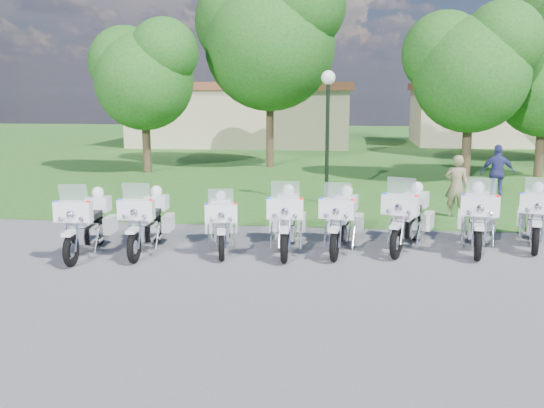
# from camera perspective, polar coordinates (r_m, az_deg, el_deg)

# --- Properties ---
(ground) EXTENTS (100.00, 100.00, 0.00)m
(ground) POSITION_cam_1_polar(r_m,az_deg,el_deg) (13.15, 3.23, -5.11)
(ground) COLOR #545559
(ground) RESTS_ON ground
(grass_lawn) EXTENTS (100.00, 48.00, 0.01)m
(grass_lawn) POSITION_cam_1_polar(r_m,az_deg,el_deg) (39.80, 5.74, 5.41)
(grass_lawn) COLOR #2F5C1D
(grass_lawn) RESTS_ON ground
(motorcycle_0) EXTENTS (0.92, 2.50, 1.68)m
(motorcycle_0) POSITION_cam_1_polar(r_m,az_deg,el_deg) (13.96, -16.97, -1.67)
(motorcycle_0) COLOR black
(motorcycle_0) RESTS_ON ground
(motorcycle_1) EXTENTS (0.85, 2.48, 1.67)m
(motorcycle_1) POSITION_cam_1_polar(r_m,az_deg,el_deg) (13.88, -11.62, -1.51)
(motorcycle_1) COLOR black
(motorcycle_1) RESTS_ON ground
(motorcycle_2) EXTENTS (1.03, 2.24, 1.52)m
(motorcycle_2) POSITION_cam_1_polar(r_m,az_deg,el_deg) (13.73, -4.81, -1.73)
(motorcycle_2) COLOR black
(motorcycle_2) RESTS_ON ground
(motorcycle_3) EXTENTS (0.89, 2.53, 1.70)m
(motorcycle_3) POSITION_cam_1_polar(r_m,az_deg,el_deg) (13.62, 1.41, -1.46)
(motorcycle_3) COLOR black
(motorcycle_3) RESTS_ON ground
(motorcycle_4) EXTENTS (1.02, 2.47, 1.66)m
(motorcycle_4) POSITION_cam_1_polar(r_m,az_deg,el_deg) (13.76, 6.60, -1.48)
(motorcycle_4) COLOR black
(motorcycle_4) RESTS_ON ground
(motorcycle_5) EXTENTS (1.37, 2.50, 1.74)m
(motorcycle_5) POSITION_cam_1_polar(r_m,az_deg,el_deg) (14.19, 12.72, -1.17)
(motorcycle_5) COLOR black
(motorcycle_5) RESTS_ON ground
(motorcycle_6) EXTENTS (1.14, 2.59, 1.75)m
(motorcycle_6) POSITION_cam_1_polar(r_m,az_deg,el_deg) (14.53, 18.79, -1.18)
(motorcycle_6) COLOR black
(motorcycle_6) RESTS_ON ground
(motorcycle_7) EXTENTS (1.26, 2.46, 1.69)m
(motorcycle_7) POSITION_cam_1_polar(r_m,az_deg,el_deg) (15.41, 23.64, -0.96)
(motorcycle_7) COLOR black
(motorcycle_7) RESTS_ON ground
(lamp_post) EXTENTS (0.44, 0.44, 4.19)m
(lamp_post) POSITION_cam_1_polar(r_m,az_deg,el_deg) (19.30, 5.28, 9.37)
(lamp_post) COLOR black
(lamp_post) RESTS_ON ground
(tree_0) EXTENTS (4.98, 4.25, 6.64)m
(tree_0) POSITION_cam_1_polar(r_m,az_deg,el_deg) (27.31, -12.03, 12.10)
(tree_0) COLOR #38281C
(tree_0) RESTS_ON ground
(tree_1) EXTENTS (7.01, 5.99, 9.35)m
(tree_1) POSITION_cam_1_polar(r_m,az_deg,el_deg) (28.82, -0.31, 15.83)
(tree_1) COLOR #38281C
(tree_1) RESTS_ON ground
(tree_2) EXTENTS (5.19, 4.43, 6.92)m
(tree_2) POSITION_cam_1_polar(r_m,az_deg,el_deg) (25.04, 18.15, 12.41)
(tree_2) COLOR #38281C
(tree_2) RESTS_ON ground
(tree_3) EXTENTS (4.50, 3.84, 6.00)m
(tree_3) POSITION_cam_1_polar(r_m,az_deg,el_deg) (27.67, 24.24, 10.52)
(tree_3) COLOR #38281C
(tree_3) RESTS_ON ground
(building_west) EXTENTS (14.56, 8.32, 4.10)m
(building_west) POSITION_cam_1_polar(r_m,az_deg,el_deg) (41.23, -2.63, 8.50)
(building_west) COLOR tan
(building_west) RESTS_ON ground
(building_east) EXTENTS (11.44, 7.28, 4.10)m
(building_east) POSITION_cam_1_polar(r_m,az_deg,el_deg) (43.87, 20.54, 7.98)
(building_east) COLOR tan
(building_east) RESTS_ON ground
(bystander_a) EXTENTS (0.72, 0.55, 1.78)m
(bystander_a) POSITION_cam_1_polar(r_m,az_deg,el_deg) (18.01, 16.96, 1.61)
(bystander_a) COLOR #877E5C
(bystander_a) RESTS_ON ground
(bystander_c) EXTENTS (1.10, 0.51, 1.84)m
(bystander_c) POSITION_cam_1_polar(r_m,az_deg,el_deg) (21.09, 20.45, 2.74)
(bystander_c) COLOR navy
(bystander_c) RESTS_ON ground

